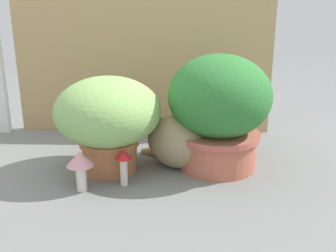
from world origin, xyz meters
name	(u,v)px	position (x,y,z in m)	size (l,w,h in m)	color
ground_plane	(136,173)	(0.00, 0.00, 0.00)	(6.00, 6.00, 0.00)	slate
cardboard_backdrop	(143,60)	(-0.01, 0.54, 0.37)	(1.29, 0.03, 0.74)	tan
grass_planter	(108,117)	(-0.11, 0.03, 0.22)	(0.42, 0.42, 0.38)	#B16A43
leafy_planter	(219,109)	(0.33, 0.08, 0.25)	(0.41, 0.41, 0.47)	#BC624B
cat	(179,140)	(0.17, 0.06, 0.12)	(0.33, 0.31, 0.32)	tan
mushroom_ornament_pink	(80,163)	(-0.18, -0.15, 0.11)	(0.10, 0.10, 0.15)	white
mushroom_ornament_red	(124,161)	(-0.03, -0.11, 0.10)	(0.07, 0.07, 0.14)	silver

